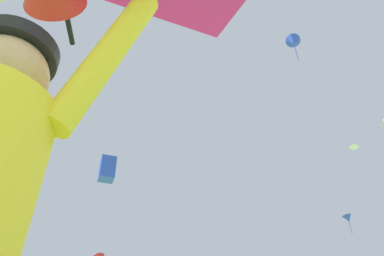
% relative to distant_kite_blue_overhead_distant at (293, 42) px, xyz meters
% --- Properties ---
extents(distant_kite_blue_overhead_distant, '(1.26, 1.38, 2.24)m').
position_rel_distant_kite_blue_overhead_distant_xyz_m(distant_kite_blue_overhead_distant, '(0.00, 0.00, 0.00)').
color(distant_kite_blue_overhead_distant, blue).
extents(distant_kite_white_mid_left, '(0.85, 0.86, 0.25)m').
position_rel_distant_kite_blue_overhead_distant_xyz_m(distant_kite_white_mid_left, '(6.50, 16.68, 2.80)').
color(distant_kite_white_mid_left, white).
extents(distant_kite_blue_far_center, '(0.78, 0.82, 0.94)m').
position_rel_distant_kite_blue_overhead_distant_xyz_m(distant_kite_blue_far_center, '(-8.77, -4.49, -10.87)').
color(distant_kite_blue_far_center, blue).
extents(distant_kite_blue_low_right, '(1.06, 1.04, 1.66)m').
position_rel_distant_kite_blue_overhead_distant_xyz_m(distant_kite_blue_low_right, '(3.47, 13.98, -5.70)').
color(distant_kite_blue_low_right, blue).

